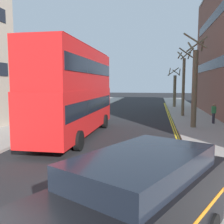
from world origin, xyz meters
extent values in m
cube|color=#9E9991|center=(6.50, 16.00, 0.07)|extent=(4.00, 80.00, 0.14)
cube|color=#9E9991|center=(-6.50, 16.00, 0.07)|extent=(4.00, 80.00, 0.14)
cube|color=yellow|center=(4.40, 14.00, 0.00)|extent=(0.10, 56.00, 0.01)
cube|color=yellow|center=(4.24, 14.00, 0.00)|extent=(0.10, 56.00, 0.01)
cube|color=red|center=(-2.14, 12.44, 1.74)|extent=(2.54, 10.81, 2.60)
cube|color=red|center=(-2.14, 12.44, 4.29)|extent=(2.49, 10.59, 2.50)
cube|color=black|center=(-2.14, 12.44, 2.04)|extent=(2.56, 10.38, 0.84)
cube|color=black|center=(-2.14, 12.44, 4.39)|extent=(2.55, 10.16, 0.80)
cube|color=yellow|center=(-2.16, 17.82, 3.29)|extent=(2.00, 0.07, 0.44)
cube|color=maroon|center=(-2.14, 12.44, 5.59)|extent=(2.28, 9.73, 0.10)
cylinder|color=black|center=(-3.41, 15.79, 0.52)|extent=(0.30, 1.04, 1.04)
cylinder|color=black|center=(-0.91, 15.79, 0.52)|extent=(0.30, 1.04, 1.04)
cylinder|color=black|center=(-3.38, 9.09, 0.52)|extent=(0.30, 1.04, 1.04)
cylinder|color=black|center=(-0.88, 9.10, 0.52)|extent=(0.30, 1.04, 1.04)
cube|color=black|center=(2.68, 1.46, 0.94)|extent=(3.87, 5.04, 1.50)
cube|color=black|center=(2.75, 1.59, 1.74)|extent=(2.94, 3.50, 0.76)
cube|color=orange|center=(2.68, 1.46, 0.99)|extent=(3.72, 4.72, 0.10)
cylinder|color=black|center=(2.56, 3.17, 0.34)|extent=(0.51, 0.70, 0.68)
cylinder|color=#2D2D38|center=(7.59, 18.66, 0.56)|extent=(0.22, 0.22, 0.85)
cube|color=#338C4C|center=(7.59, 18.66, 1.27)|extent=(0.34, 0.22, 0.56)
sphere|color=#9E7051|center=(7.59, 18.66, 1.66)|extent=(0.20, 0.20, 0.20)
cylinder|color=#6B6047|center=(5.44, 33.43, 2.33)|extent=(0.41, 0.41, 4.37)
cylinder|color=#6B6047|center=(6.05, 33.41, 4.94)|extent=(0.16, 1.27, 0.94)
cylinder|color=#6B6047|center=(5.23, 34.20, 5.07)|extent=(1.60, 0.55, 1.19)
cylinder|color=#6B6047|center=(4.70, 33.55, 5.04)|extent=(0.37, 1.54, 1.13)
cylinder|color=#6B6047|center=(5.54, 32.92, 4.88)|extent=(1.11, 0.34, 0.82)
cylinder|color=#6B6047|center=(5.61, 23.47, 3.02)|extent=(0.29, 0.29, 5.75)
cylinder|color=#6B6047|center=(6.11, 23.55, 6.25)|extent=(0.28, 1.08, 0.80)
cylinder|color=#6B6047|center=(5.95, 24.08, 6.38)|extent=(1.31, 0.80, 1.05)
cylinder|color=#6B6047|center=(5.20, 23.67, 6.21)|extent=(0.53, 0.92, 0.72)
cylinder|color=#6B6047|center=(5.23, 23.21, 6.21)|extent=(0.65, 0.86, 0.73)
cylinder|color=#6B6047|center=(5.69, 22.81, 6.36)|extent=(1.38, 0.28, 1.02)
cylinder|color=#6B6047|center=(5.72, 16.56, 2.98)|extent=(0.39, 0.39, 5.68)
cylinder|color=#6B6047|center=(6.16, 16.53, 6.12)|extent=(0.17, 0.93, 0.70)
cylinder|color=#6B6047|center=(5.87, 17.28, 6.34)|extent=(1.52, 0.42, 1.12)
cylinder|color=#6B6047|center=(5.31, 16.45, 6.11)|extent=(0.35, 0.90, 0.68)
cylinder|color=#6B6047|center=(5.54, 15.78, 6.37)|extent=(1.61, 0.50, 1.19)
cube|color=black|center=(8.48, 21.07, 10.05)|extent=(0.04, 24.64, 1.00)
cube|color=black|center=(8.48, 21.07, 5.31)|extent=(0.04, 24.64, 1.00)
camera|label=1|loc=(2.97, -3.03, 3.41)|focal=40.67mm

